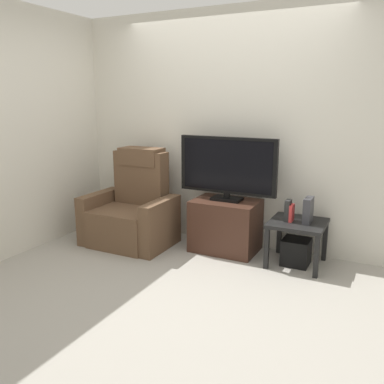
{
  "coord_description": "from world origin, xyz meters",
  "views": [
    {
      "loc": [
        1.68,
        -3.15,
        1.65
      ],
      "look_at": [
        -0.15,
        0.5,
        0.7
      ],
      "focal_mm": 38.08,
      "sensor_mm": 36.0,
      "label": 1
    }
  ],
  "objects_px": {
    "book_leftmost": "(288,210)",
    "game_console": "(308,210)",
    "book_middle": "(292,213)",
    "tv_stand": "(225,225)",
    "television": "(227,167)",
    "recliner_armchair": "(132,211)",
    "side_table": "(297,228)",
    "subwoofer_box": "(296,252)"
  },
  "relations": [
    {
      "from": "book_leftmost",
      "to": "game_console",
      "type": "height_order",
      "value": "game_console"
    },
    {
      "from": "book_middle",
      "to": "game_console",
      "type": "distance_m",
      "value": 0.16
    },
    {
      "from": "tv_stand",
      "to": "book_leftmost",
      "type": "distance_m",
      "value": 0.74
    },
    {
      "from": "television",
      "to": "recliner_armchair",
      "type": "bearing_deg",
      "value": -166.86
    },
    {
      "from": "side_table",
      "to": "book_leftmost",
      "type": "relative_size",
      "value": 2.53
    },
    {
      "from": "television",
      "to": "side_table",
      "type": "distance_m",
      "value": 0.96
    },
    {
      "from": "recliner_armchair",
      "to": "tv_stand",
      "type": "bearing_deg",
      "value": 17.27
    },
    {
      "from": "side_table",
      "to": "book_middle",
      "type": "distance_m",
      "value": 0.17
    },
    {
      "from": "television",
      "to": "game_console",
      "type": "distance_m",
      "value": 0.95
    },
    {
      "from": "book_leftmost",
      "to": "book_middle",
      "type": "xyz_separation_m",
      "value": [
        0.04,
        0.0,
        -0.02
      ]
    },
    {
      "from": "recliner_armchair",
      "to": "side_table",
      "type": "xyz_separation_m",
      "value": [
        1.85,
        0.19,
        0.01
      ]
    },
    {
      "from": "television",
      "to": "game_console",
      "type": "height_order",
      "value": "television"
    },
    {
      "from": "side_table",
      "to": "book_leftmost",
      "type": "xyz_separation_m",
      "value": [
        -0.1,
        -0.02,
        0.18
      ]
    },
    {
      "from": "book_middle",
      "to": "game_console",
      "type": "bearing_deg",
      "value": 11.18
    },
    {
      "from": "game_console",
      "to": "recliner_armchair",
      "type": "bearing_deg",
      "value": -174.24
    },
    {
      "from": "subwoofer_box",
      "to": "tv_stand",
      "type": "bearing_deg",
      "value": 176.8
    },
    {
      "from": "television",
      "to": "subwoofer_box",
      "type": "relative_size",
      "value": 4.07
    },
    {
      "from": "television",
      "to": "recliner_armchair",
      "type": "distance_m",
      "value": 1.23
    },
    {
      "from": "recliner_armchair",
      "to": "book_middle",
      "type": "distance_m",
      "value": 1.81
    },
    {
      "from": "subwoofer_box",
      "to": "book_middle",
      "type": "relative_size",
      "value": 1.57
    },
    {
      "from": "television",
      "to": "book_leftmost",
      "type": "distance_m",
      "value": 0.79
    },
    {
      "from": "recliner_armchair",
      "to": "subwoofer_box",
      "type": "height_order",
      "value": "recliner_armchair"
    },
    {
      "from": "side_table",
      "to": "book_middle",
      "type": "xyz_separation_m",
      "value": [
        -0.06,
        -0.02,
        0.16
      ]
    },
    {
      "from": "book_leftmost",
      "to": "side_table",
      "type": "bearing_deg",
      "value": 11.31
    },
    {
      "from": "recliner_armchair",
      "to": "game_console",
      "type": "height_order",
      "value": "recliner_armchair"
    },
    {
      "from": "side_table",
      "to": "book_middle",
      "type": "bearing_deg",
      "value": -162.05
    },
    {
      "from": "side_table",
      "to": "game_console",
      "type": "relative_size",
      "value": 2.17
    },
    {
      "from": "recliner_armchair",
      "to": "book_middle",
      "type": "relative_size",
      "value": 6.38
    },
    {
      "from": "subwoofer_box",
      "to": "game_console",
      "type": "xyz_separation_m",
      "value": [
        0.09,
        0.01,
        0.44
      ]
    },
    {
      "from": "recliner_armchair",
      "to": "subwoofer_box",
      "type": "bearing_deg",
      "value": 10.83
    },
    {
      "from": "television",
      "to": "subwoofer_box",
      "type": "distance_m",
      "value": 1.12
    },
    {
      "from": "book_leftmost",
      "to": "book_middle",
      "type": "height_order",
      "value": "book_leftmost"
    },
    {
      "from": "tv_stand",
      "to": "television",
      "type": "distance_m",
      "value": 0.64
    },
    {
      "from": "subwoofer_box",
      "to": "television",
      "type": "bearing_deg",
      "value": 175.42
    },
    {
      "from": "subwoofer_box",
      "to": "book_leftmost",
      "type": "distance_m",
      "value": 0.44
    },
    {
      "from": "side_table",
      "to": "game_console",
      "type": "bearing_deg",
      "value": 6.34
    },
    {
      "from": "book_leftmost",
      "to": "game_console",
      "type": "distance_m",
      "value": 0.19
    },
    {
      "from": "tv_stand",
      "to": "game_console",
      "type": "distance_m",
      "value": 0.93
    },
    {
      "from": "tv_stand",
      "to": "television",
      "type": "bearing_deg",
      "value": 90.0
    },
    {
      "from": "television",
      "to": "side_table",
      "type": "xyz_separation_m",
      "value": [
        0.79,
        -0.06,
        -0.55
      ]
    },
    {
      "from": "tv_stand",
      "to": "television",
      "type": "height_order",
      "value": "television"
    },
    {
      "from": "tv_stand",
      "to": "recliner_armchair",
      "type": "bearing_deg",
      "value": -167.83
    }
  ]
}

